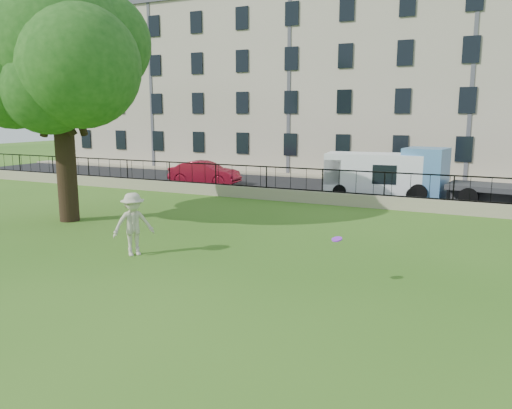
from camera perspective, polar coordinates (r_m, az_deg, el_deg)
The scene contains 12 objects.
ground at distance 14.16m, azimuth -7.61°, elevation -7.69°, with size 120.00×120.00×0.00m, color #306017.
retaining_wall at distance 24.75m, azimuth 7.55°, elevation 0.78°, with size 50.00×0.40×0.60m, color gray.
iron_railing at distance 24.63m, azimuth 7.60°, elevation 2.73°, with size 50.00×0.05×1.13m.
street at distance 29.26m, azimuth 10.35°, elevation 1.57°, with size 60.00×9.00×0.01m, color black.
sidewalk at distance 34.26m, azimuth 12.61°, elevation 2.84°, with size 60.00×1.40×0.12m, color gray.
building_row at distance 39.63m, azimuth 14.87°, elevation 13.65°, with size 56.40×10.40×13.80m.
tree at distance 21.91m, azimuth -21.74°, elevation 15.61°, with size 8.08×6.28×10.02m.
man at distance 15.91m, azimuth -13.85°, elevation -2.21°, with size 1.28×0.73×1.97m, color beige.
frisbee at distance 12.81m, azimuth 9.24°, elevation -3.93°, with size 0.27×0.27×0.03m, color #9829EB.
red_sedan at distance 31.38m, azimuth -5.89°, elevation 3.60°, with size 1.54×4.42×1.46m, color #A6142C.
white_van at distance 27.40m, azimuth 13.77°, elevation 3.28°, with size 5.47×2.13×2.30m, color white.
blue_truck at distance 26.85m, azimuth 23.23°, elevation 2.98°, with size 6.31×2.24×2.65m, color #5084BB.
Camera 1 is at (7.36, -11.28, 4.34)m, focal length 35.00 mm.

